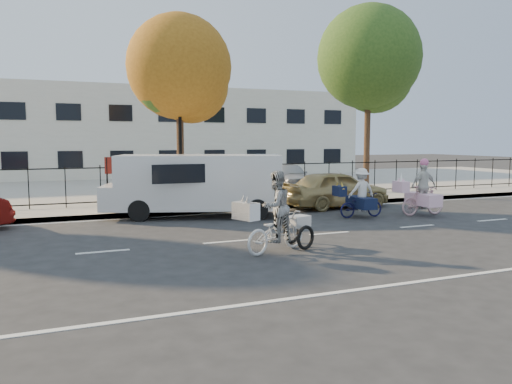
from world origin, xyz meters
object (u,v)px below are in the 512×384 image
unicorn_bike (422,195)px  lot_car_d (289,176)px  zebra_trike (276,221)px  white_van (196,183)px  gold_sedan (336,189)px  lamppost (180,125)px  bull_bike (361,198)px  lot_car_c (188,177)px

unicorn_bike → lot_car_d: size_ratio=0.50×
zebra_trike → lot_car_d: bearing=-48.8°
white_van → gold_sedan: white_van is taller
lamppost → unicorn_bike: bearing=-35.9°
unicorn_bike → white_van: bearing=71.9°
bull_bike → lot_car_d: bull_bike is taller
gold_sedan → lot_car_d: bearing=-11.3°
bull_bike → lot_car_d: (1.26, 8.02, 0.15)m
white_van → gold_sedan: (5.51, 0.20, -0.43)m
gold_sedan → white_van: bearing=88.2°
zebra_trike → gold_sedan: zebra_trike is taller
bull_bike → gold_sedan: 2.46m
gold_sedan → lot_car_d: size_ratio=1.08×
lamppost → gold_sedan: (5.43, -2.30, -2.41)m
white_van → gold_sedan: bearing=20.3°
bull_bike → white_van: 5.47m
zebra_trike → unicorn_bike: 7.58m
lot_car_c → unicorn_bike: bearing=-47.8°
white_van → lot_car_c: 6.34m
unicorn_bike → gold_sedan: unicorn_bike is taller
zebra_trike → lot_car_c: 12.03m
bull_bike → gold_sedan: size_ratio=0.42×
unicorn_bike → bull_bike: bearing=81.1°
bull_bike → white_van: size_ratio=0.28×
bull_bike → lot_car_c: bearing=25.9°
unicorn_bike → white_van: white_van is taller
bull_bike → white_van: white_van is taller
zebra_trike → bull_bike: size_ratio=1.23×
lamppost → white_van: (-0.08, -2.50, -1.97)m
lamppost → bull_bike: size_ratio=2.46×
lamppost → lot_car_c: 4.50m
unicorn_bike → bull_bike: size_ratio=1.10×
gold_sedan → lot_car_c: (-4.21, 6.00, 0.15)m
unicorn_bike → lot_car_c: unicorn_bike is taller
lamppost → zebra_trike: size_ratio=2.01×
unicorn_bike → gold_sedan: (-1.66, 2.83, -0.01)m
lot_car_d → zebra_trike: bearing=-111.5°
zebra_trike → bull_bike: (4.70, 3.58, -0.07)m
lamppost → zebra_trike: 8.62m
zebra_trike → lot_car_d: zebra_trike is taller
lamppost → lot_car_c: (1.22, 3.70, -2.26)m
bull_bike → unicorn_bike: bearing=-98.7°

